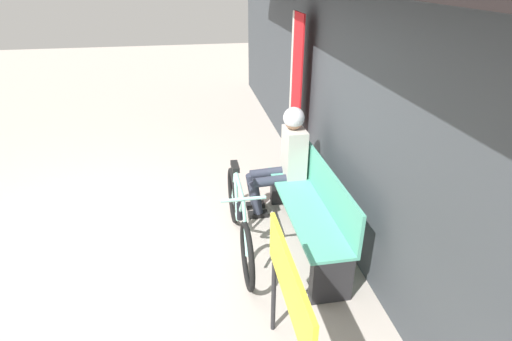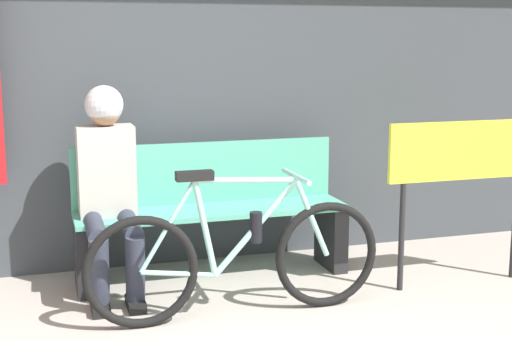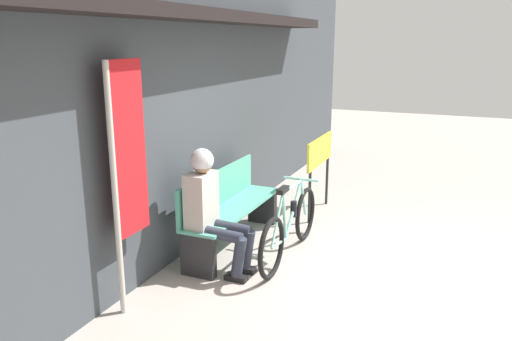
% 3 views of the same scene
% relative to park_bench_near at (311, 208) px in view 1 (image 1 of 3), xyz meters
% --- Properties ---
extents(ground_plane, '(24.00, 24.00, 0.00)m').
position_rel_park_bench_near_xyz_m(ground_plane, '(-0.33, -2.11, -0.41)').
color(ground_plane, '#ADA399').
extents(storefront_wall, '(12.00, 0.56, 3.20)m').
position_rel_park_bench_near_xyz_m(storefront_wall, '(-0.33, 0.40, 1.25)').
color(storefront_wall, '#3D4247').
rests_on(storefront_wall, ground_plane).
extents(park_bench_near, '(1.73, 0.42, 0.86)m').
position_rel_park_bench_near_xyz_m(park_bench_near, '(0.00, 0.00, 0.00)').
color(park_bench_near, '#51A88E').
rests_on(park_bench_near, ground_plane).
extents(bicycle, '(1.68, 0.40, 0.84)m').
position_rel_park_bench_near_xyz_m(bicycle, '(-0.03, -0.73, -0.07)').
color(bicycle, black).
rests_on(bicycle, ground_plane).
extents(person_seated, '(0.34, 0.64, 1.26)m').
position_rel_park_bench_near_xyz_m(person_seated, '(-0.66, -0.12, 0.31)').
color(person_seated, '#2D3342').
rests_on(person_seated, ground_plane).
extents(banner_pole, '(0.45, 0.05, 2.12)m').
position_rel_park_bench_near_xyz_m(banner_pole, '(-1.51, 0.20, 0.87)').
color(banner_pole, '#B7B2A8').
rests_on(banner_pole, ground_plane).
extents(signboard, '(1.02, 0.04, 1.03)m').
position_rel_park_bench_near_xyz_m(signboard, '(1.45, -0.61, 0.37)').
color(signboard, '#232326').
rests_on(signboard, ground_plane).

